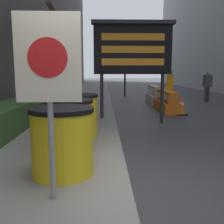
{
  "coord_description": "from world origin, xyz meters",
  "views": [
    {
      "loc": [
        -0.32,
        -3.08,
        1.54
      ],
      "look_at": [
        -0.12,
        3.57,
        0.52
      ],
      "focal_mm": 42.0,
      "sensor_mm": 36.0,
      "label": 1
    }
  ],
  "objects_px": {
    "message_board": "(133,49)",
    "jersey_barrier_cream": "(154,96)",
    "traffic_light_near_curb": "(125,53)",
    "barrel_drum_foreground": "(62,141)",
    "barrel_drum_back": "(78,115)",
    "pedestrian_passerby": "(207,83)",
    "jersey_barrier_orange_near": "(166,102)",
    "warning_sign": "(49,72)",
    "pedestrian_worker": "(170,86)",
    "traffic_cone_near": "(181,105)",
    "barrel_drum_middle": "(69,125)"
  },
  "relations": [
    {
      "from": "barrel_drum_foreground",
      "to": "barrel_drum_back",
      "type": "xyz_separation_m",
      "value": [
        0.0,
        2.07,
        0.0
      ]
    },
    {
      "from": "traffic_cone_near",
      "to": "pedestrian_worker",
      "type": "relative_size",
      "value": 0.43
    },
    {
      "from": "pedestrian_worker",
      "to": "pedestrian_passerby",
      "type": "relative_size",
      "value": 1.02
    },
    {
      "from": "warning_sign",
      "to": "jersey_barrier_orange_near",
      "type": "bearing_deg",
      "value": 68.13
    },
    {
      "from": "barrel_drum_back",
      "to": "message_board",
      "type": "bearing_deg",
      "value": 58.43
    },
    {
      "from": "traffic_light_near_curb",
      "to": "pedestrian_passerby",
      "type": "height_order",
      "value": "traffic_light_near_curb"
    },
    {
      "from": "barrel_drum_foreground",
      "to": "jersey_barrier_orange_near",
      "type": "distance_m",
      "value": 7.39
    },
    {
      "from": "warning_sign",
      "to": "traffic_cone_near",
      "type": "bearing_deg",
      "value": 63.04
    },
    {
      "from": "jersey_barrier_orange_near",
      "to": "message_board",
      "type": "bearing_deg",
      "value": -123.61
    },
    {
      "from": "traffic_cone_near",
      "to": "barrel_drum_foreground",
      "type": "bearing_deg",
      "value": -119.78
    },
    {
      "from": "message_board",
      "to": "traffic_cone_near",
      "type": "bearing_deg",
      "value": 37.95
    },
    {
      "from": "jersey_barrier_orange_near",
      "to": "pedestrian_worker",
      "type": "relative_size",
      "value": 1.3
    },
    {
      "from": "barrel_drum_back",
      "to": "pedestrian_worker",
      "type": "xyz_separation_m",
      "value": [
        3.2,
        4.98,
        0.34
      ]
    },
    {
      "from": "jersey_barrier_orange_near",
      "to": "barrel_drum_back",
      "type": "bearing_deg",
      "value": -122.64
    },
    {
      "from": "pedestrian_worker",
      "to": "warning_sign",
      "type": "bearing_deg",
      "value": 174.69
    },
    {
      "from": "jersey_barrier_cream",
      "to": "traffic_light_near_curb",
      "type": "xyz_separation_m",
      "value": [
        -1.12,
        3.92,
        2.28
      ]
    },
    {
      "from": "message_board",
      "to": "traffic_cone_near",
      "type": "relative_size",
      "value": 4.23
    },
    {
      "from": "barrel_drum_back",
      "to": "pedestrian_passerby",
      "type": "height_order",
      "value": "pedestrian_passerby"
    },
    {
      "from": "pedestrian_passerby",
      "to": "jersey_barrier_orange_near",
      "type": "bearing_deg",
      "value": -145.96
    },
    {
      "from": "message_board",
      "to": "jersey_barrier_cream",
      "type": "height_order",
      "value": "message_board"
    },
    {
      "from": "barrel_drum_foreground",
      "to": "message_board",
      "type": "height_order",
      "value": "message_board"
    },
    {
      "from": "message_board",
      "to": "jersey_barrier_cream",
      "type": "relative_size",
      "value": 1.59
    },
    {
      "from": "message_board",
      "to": "jersey_barrier_cream",
      "type": "xyz_separation_m",
      "value": [
        1.61,
        4.88,
        -1.81
      ]
    },
    {
      "from": "traffic_light_near_curb",
      "to": "jersey_barrier_cream",
      "type": "bearing_deg",
      "value": -74.06
    },
    {
      "from": "barrel_drum_foreground",
      "to": "traffic_light_near_curb",
      "type": "bearing_deg",
      "value": 81.84
    },
    {
      "from": "barrel_drum_back",
      "to": "message_board",
      "type": "xyz_separation_m",
      "value": [
        1.39,
        2.26,
        1.57
      ]
    },
    {
      "from": "jersey_barrier_cream",
      "to": "traffic_cone_near",
      "type": "bearing_deg",
      "value": -84.13
    },
    {
      "from": "warning_sign",
      "to": "barrel_drum_back",
      "type": "bearing_deg",
      "value": 89.94
    },
    {
      "from": "barrel_drum_foreground",
      "to": "traffic_cone_near",
      "type": "height_order",
      "value": "barrel_drum_foreground"
    },
    {
      "from": "barrel_drum_back",
      "to": "jersey_barrier_cream",
      "type": "distance_m",
      "value": 7.75
    },
    {
      "from": "traffic_light_near_curb",
      "to": "pedestrian_passerby",
      "type": "xyz_separation_m",
      "value": [
        4.08,
        -2.96,
        -1.73
      ]
    },
    {
      "from": "jersey_barrier_orange_near",
      "to": "traffic_light_near_curb",
      "type": "height_order",
      "value": "traffic_light_near_curb"
    },
    {
      "from": "barrel_drum_foreground",
      "to": "pedestrian_passerby",
      "type": "bearing_deg",
      "value": 59.59
    },
    {
      "from": "pedestrian_worker",
      "to": "barrel_drum_middle",
      "type": "bearing_deg",
      "value": 168.63
    },
    {
      "from": "barrel_drum_middle",
      "to": "jersey_barrier_cream",
      "type": "relative_size",
      "value": 0.49
    },
    {
      "from": "message_board",
      "to": "pedestrian_passerby",
      "type": "relative_size",
      "value": 1.86
    },
    {
      "from": "jersey_barrier_orange_near",
      "to": "traffic_cone_near",
      "type": "height_order",
      "value": "jersey_barrier_orange_near"
    },
    {
      "from": "traffic_light_near_curb",
      "to": "barrel_drum_foreground",
      "type": "bearing_deg",
      "value": -98.16
    },
    {
      "from": "barrel_drum_middle",
      "to": "barrel_drum_back",
      "type": "distance_m",
      "value": 1.03
    },
    {
      "from": "traffic_cone_near",
      "to": "pedestrian_passerby",
      "type": "height_order",
      "value": "pedestrian_passerby"
    },
    {
      "from": "barrel_drum_foreground",
      "to": "pedestrian_passerby",
      "type": "height_order",
      "value": "pedestrian_passerby"
    },
    {
      "from": "barrel_drum_foreground",
      "to": "pedestrian_passerby",
      "type": "relative_size",
      "value": 0.57
    },
    {
      "from": "warning_sign",
      "to": "pedestrian_passerby",
      "type": "bearing_deg",
      "value": 61.29
    },
    {
      "from": "jersey_barrier_cream",
      "to": "pedestrian_worker",
      "type": "xyz_separation_m",
      "value": [
        0.21,
        -2.16,
        0.58
      ]
    },
    {
      "from": "barrel_drum_foreground",
      "to": "warning_sign",
      "type": "relative_size",
      "value": 0.46
    },
    {
      "from": "pedestrian_worker",
      "to": "barrel_drum_back",
      "type": "bearing_deg",
      "value": 164.37
    },
    {
      "from": "barrel_drum_back",
      "to": "pedestrian_passerby",
      "type": "distance_m",
      "value": 10.06
    },
    {
      "from": "pedestrian_worker",
      "to": "pedestrian_passerby",
      "type": "height_order",
      "value": "pedestrian_worker"
    },
    {
      "from": "jersey_barrier_cream",
      "to": "pedestrian_passerby",
      "type": "xyz_separation_m",
      "value": [
        2.97,
        0.96,
        0.56
      ]
    },
    {
      "from": "barrel_drum_foreground",
      "to": "message_board",
      "type": "relative_size",
      "value": 0.31
    }
  ]
}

